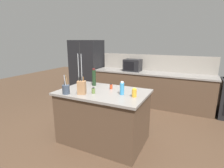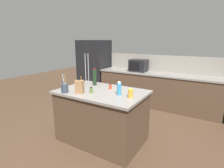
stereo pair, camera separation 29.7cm
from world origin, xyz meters
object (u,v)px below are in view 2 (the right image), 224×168
at_px(spice_jar_oregano, 91,90).
at_px(wine_bottle, 95,77).
at_px(spice_jar_paprika, 110,86).
at_px(refrigerator, 94,68).
at_px(honey_jar, 131,93).
at_px(microwave, 138,65).
at_px(knife_block, 80,87).
at_px(dish_soap_bottle, 119,89).
at_px(utensil_crock, 65,88).

height_order(spice_jar_oregano, wine_bottle, wine_bottle).
height_order(spice_jar_oregano, spice_jar_paprika, spice_jar_oregano).
xyz_separation_m(refrigerator, spice_jar_paprika, (1.93, -2.06, 0.08)).
xyz_separation_m(refrigerator, wine_bottle, (1.51, -1.98, 0.20)).
xyz_separation_m(refrigerator, honey_jar, (2.45, -2.31, 0.10)).
relative_size(microwave, knife_block, 1.62).
relative_size(spice_jar_paprika, honey_jar, 0.71).
distance_m(refrigerator, dish_soap_bottle, 3.20).
height_order(knife_block, utensil_crock, utensil_crock).
distance_m(dish_soap_bottle, wine_bottle, 0.79).
relative_size(refrigerator, dish_soap_bottle, 8.28).
bearing_deg(knife_block, refrigerator, 103.28).
relative_size(utensil_crock, spice_jar_oregano, 3.14).
bearing_deg(knife_block, honey_jar, -3.07).
relative_size(dish_soap_bottle, wine_bottle, 0.64).
distance_m(microwave, spice_jar_paprika, 2.04).
xyz_separation_m(microwave, dish_soap_bottle, (0.62, -2.24, -0.07)).
bearing_deg(dish_soap_bottle, microwave, 105.41).
distance_m(refrigerator, utensil_crock, 3.00).
bearing_deg(wine_bottle, refrigerator, 127.37).
height_order(knife_block, dish_soap_bottle, knife_block).
relative_size(knife_block, dish_soap_bottle, 1.33).
relative_size(utensil_crock, dish_soap_bottle, 1.46).
distance_m(utensil_crock, spice_jar_oregano, 0.45).
bearing_deg(utensil_crock, refrigerator, 117.61).
height_order(spice_jar_oregano, dish_soap_bottle, dish_soap_bottle).
bearing_deg(microwave, spice_jar_paprika, -81.31).
bearing_deg(honey_jar, spice_jar_paprika, 154.49).
height_order(utensil_crock, wine_bottle, wine_bottle).
height_order(knife_block, spice_jar_oregano, knife_block).
height_order(refrigerator, wine_bottle, refrigerator).
bearing_deg(refrigerator, utensil_crock, -62.39).
relative_size(refrigerator, knife_block, 6.24).
bearing_deg(honey_jar, microwave, 110.25).
xyz_separation_m(microwave, wine_bottle, (-0.10, -1.93, -0.01)).
distance_m(honey_jar, dish_soap_bottle, 0.22).
relative_size(refrigerator, microwave, 3.86).
bearing_deg(utensil_crock, dish_soap_bottle, 23.63).
xyz_separation_m(microwave, utensil_crock, (-0.23, -2.61, -0.09)).
bearing_deg(utensil_crock, microwave, 85.00).
bearing_deg(spice_jar_oregano, utensil_crock, -150.27).
distance_m(refrigerator, wine_bottle, 2.50).
relative_size(spice_jar_paprika, dish_soap_bottle, 0.46).
bearing_deg(microwave, knife_block, -89.69).
height_order(spice_jar_paprika, honey_jar, honey_jar).
bearing_deg(microwave, dish_soap_bottle, -74.59).
bearing_deg(spice_jar_oregano, refrigerator, 126.18).
distance_m(spice_jar_paprika, honey_jar, 0.58).
relative_size(microwave, utensil_crock, 1.47).
bearing_deg(refrigerator, wine_bottle, -52.63).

